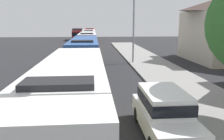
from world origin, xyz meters
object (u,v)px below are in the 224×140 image
object	(u,v)px
bus_rear	(90,34)
streetlamp_mid	(134,16)
bus_lead	(72,97)
bus_second_in_line	(84,53)
bus_fourth_in_line	(89,37)
white_suv	(164,111)
bus_middle	(88,42)
box_truck_oncoming	(77,34)

from	to	relation	value
bus_rear	streetlamp_mid	xyz separation A→B (m)	(5.40, -36.65, 3.63)
bus_lead	bus_second_in_line	distance (m)	13.51
bus_fourth_in_line	white_suv	bearing A→B (deg)	-84.80
bus_rear	white_suv	distance (m)	54.10
bus_lead	bus_middle	size ratio (longest dim) A/B	0.93
bus_fourth_in_line	bus_rear	distance (m)	13.32
bus_lead	box_truck_oncoming	bearing A→B (deg)	93.51
white_suv	box_truck_oncoming	world-z (taller)	box_truck_oncoming
bus_second_in_line	streetlamp_mid	bearing A→B (deg)	34.25
bus_lead	bus_rear	xyz separation A→B (m)	(0.00, 53.84, 0.00)
bus_second_in_line	streetlamp_mid	distance (m)	7.47
bus_middle	streetlamp_mid	distance (m)	11.92
box_truck_oncoming	bus_lead	bearing A→B (deg)	-86.49
bus_lead	white_suv	bearing A→B (deg)	-2.00
bus_second_in_line	streetlamp_mid	xyz separation A→B (m)	(5.40, 3.68, 3.63)
bus_lead	bus_middle	xyz separation A→B (m)	(0.00, 27.18, 0.00)
white_suv	streetlamp_mid	world-z (taller)	streetlamp_mid
bus_lead	bus_middle	distance (m)	27.18
bus_rear	bus_second_in_line	bearing A→B (deg)	-90.00
bus_lead	bus_fourth_in_line	bearing A→B (deg)	90.00
bus_rear	box_truck_oncoming	xyz separation A→B (m)	(-3.30, 0.03, 0.02)
bus_fourth_in_line	bus_rear	bearing A→B (deg)	90.00
white_suv	bus_middle	bearing A→B (deg)	97.71
bus_lead	white_suv	size ratio (longest dim) A/B	2.36
bus_fourth_in_line	bus_rear	size ratio (longest dim) A/B	1.02
bus_fourth_in_line	white_suv	distance (m)	40.82
box_truck_oncoming	bus_middle	bearing A→B (deg)	-82.95
bus_second_in_line	bus_middle	size ratio (longest dim) A/B	1.02
bus_rear	box_truck_oncoming	world-z (taller)	bus_rear
bus_middle	bus_rear	size ratio (longest dim) A/B	1.02
bus_second_in_line	box_truck_oncoming	bearing A→B (deg)	94.68
bus_rear	bus_middle	bearing A→B (deg)	-90.00
white_suv	bus_lead	bearing A→B (deg)	178.00
bus_second_in_line	white_suv	bearing A→B (deg)	-74.83
bus_lead	bus_middle	bearing A→B (deg)	90.00
white_suv	box_truck_oncoming	distance (m)	54.45
bus_middle	bus_rear	distance (m)	26.66
bus_fourth_in_line	streetlamp_mid	world-z (taller)	streetlamp_mid
bus_rear	white_suv	size ratio (longest dim) A/B	2.47
bus_fourth_in_line	streetlamp_mid	distance (m)	24.22
bus_lead	bus_middle	world-z (taller)	same
bus_fourth_in_line	box_truck_oncoming	distance (m)	13.75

